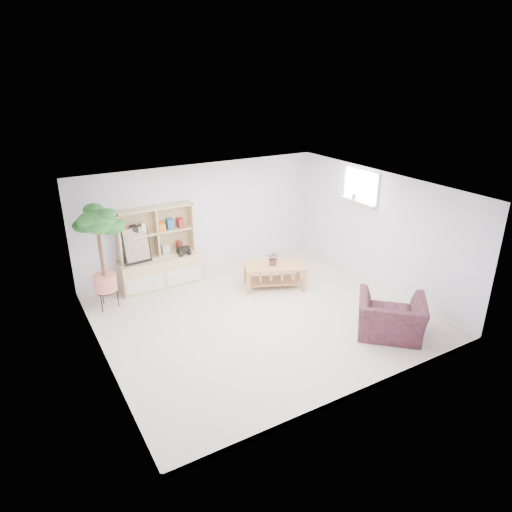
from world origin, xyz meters
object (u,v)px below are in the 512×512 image
storage_unit (159,248)px  floor_tree (102,259)px  armchair (391,315)px  coffee_table (274,276)px

storage_unit → floor_tree: 1.29m
armchair → coffee_table: bearing=-32.2°
storage_unit → armchair: (2.69, -3.82, -0.43)m
coffee_table → floor_tree: bearing=-170.5°
floor_tree → armchair: bearing=-41.0°
storage_unit → armchair: storage_unit is taller
storage_unit → floor_tree: (-1.21, -0.43, 0.16)m
storage_unit → armchair: 4.69m
coffee_table → armchair: size_ratio=1.11×
coffee_table → floor_tree: floor_tree is taller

